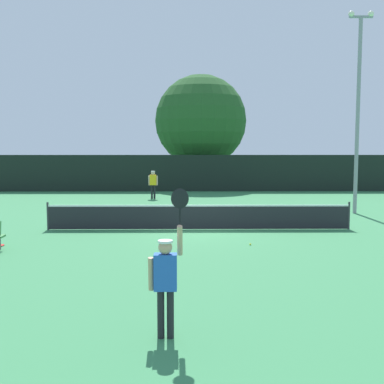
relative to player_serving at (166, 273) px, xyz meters
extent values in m
plane|color=#387F4C|center=(0.80, 10.37, -1.10)|extent=(120.00, 120.00, 0.00)
cube|color=#232328|center=(0.80, 10.37, -0.63)|extent=(11.61, 0.03, 0.91)
cube|color=white|center=(0.80, 10.37, -0.17)|extent=(11.61, 0.04, 0.06)
cylinder|color=#333338|center=(-5.00, 10.37, -0.57)|extent=(0.08, 0.08, 1.07)
cylinder|color=#333338|center=(6.60, 10.37, -0.57)|extent=(0.08, 0.08, 1.07)
cube|color=black|center=(0.80, 26.02, 0.20)|extent=(29.70, 0.12, 2.60)
cube|color=blue|center=(-0.01, -0.01, 0.03)|extent=(0.38, 0.22, 0.61)
sphere|color=tan|center=(-0.01, -0.01, 0.44)|extent=(0.23, 0.23, 0.23)
cylinder|color=white|center=(-0.01, -0.01, 0.54)|extent=(0.24, 0.24, 0.04)
cylinder|color=black|center=(-0.09, -0.01, -0.69)|extent=(0.12, 0.12, 0.82)
cylinder|color=black|center=(0.07, -0.01, -0.69)|extent=(0.12, 0.12, 0.82)
cylinder|color=tan|center=(-0.25, -0.01, 0.00)|extent=(0.09, 0.17, 0.58)
cylinder|color=tan|center=(0.23, 0.07, 0.54)|extent=(0.09, 0.32, 0.56)
cylinder|color=black|center=(0.23, 0.13, 0.94)|extent=(0.04, 0.11, 0.28)
ellipsoid|color=black|center=(0.23, 0.19, 1.23)|extent=(0.30, 0.13, 0.36)
cube|color=yellow|center=(-1.73, 21.18, 0.06)|extent=(0.38, 0.22, 0.62)
sphere|color=beige|center=(-1.73, 21.18, 0.48)|extent=(0.24, 0.24, 0.24)
cylinder|color=white|center=(-1.73, 21.18, 0.58)|extent=(0.25, 0.25, 0.04)
cylinder|color=black|center=(-1.81, 21.18, -0.68)|extent=(0.12, 0.12, 0.84)
cylinder|color=black|center=(-1.65, 21.18, -0.68)|extent=(0.12, 0.12, 0.84)
cylinder|color=beige|center=(-1.97, 21.18, 0.02)|extent=(0.09, 0.18, 0.59)
cylinder|color=beige|center=(-1.49, 21.18, 0.02)|extent=(0.09, 0.16, 0.59)
sphere|color=#CCE033|center=(2.41, 7.45, -1.07)|extent=(0.07, 0.07, 0.07)
ellipsoid|color=red|center=(-5.71, 7.43, -1.08)|extent=(0.28, 0.36, 0.04)
cylinder|color=gray|center=(8.40, 14.79, 3.46)|extent=(0.18, 0.18, 9.12)
cube|color=gray|center=(8.40, 14.79, 8.07)|extent=(1.10, 0.10, 0.10)
sphere|color=#F2EDCC|center=(7.95, 14.79, 8.20)|extent=(0.28, 0.28, 0.28)
sphere|color=#F2EDCC|center=(8.85, 14.79, 8.20)|extent=(0.28, 0.28, 0.28)
cylinder|color=brown|center=(1.43, 30.09, 0.16)|extent=(0.56, 0.56, 2.51)
sphere|color=#235123|center=(1.43, 30.09, 4.12)|extent=(7.21, 7.21, 7.21)
cube|color=red|center=(-2.71, 33.91, -0.50)|extent=(2.04, 4.26, 0.90)
cube|color=#2D333D|center=(-2.71, 33.61, 0.27)|extent=(1.77, 2.26, 0.64)
cylinder|color=black|center=(-3.56, 35.31, -0.80)|extent=(0.22, 0.60, 0.60)
cylinder|color=black|center=(-1.86, 35.31, -0.80)|extent=(0.22, 0.60, 0.60)
cylinder|color=black|center=(-3.56, 32.51, -0.80)|extent=(0.22, 0.60, 0.60)
cylinder|color=black|center=(-1.86, 32.51, -0.80)|extent=(0.22, 0.60, 0.60)
cube|color=white|center=(7.39, 33.53, -0.50)|extent=(2.02, 4.25, 0.90)
cube|color=#2D333D|center=(7.39, 33.23, 0.27)|extent=(1.76, 2.25, 0.64)
cylinder|color=black|center=(6.54, 34.93, -0.80)|extent=(0.22, 0.60, 0.60)
cylinder|color=black|center=(8.24, 34.93, -0.80)|extent=(0.22, 0.60, 0.60)
cylinder|color=black|center=(6.54, 32.13, -0.80)|extent=(0.22, 0.60, 0.60)
cylinder|color=black|center=(8.24, 32.13, -0.80)|extent=(0.22, 0.60, 0.60)
camera|label=1|loc=(0.35, -7.71, 2.10)|focal=44.38mm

